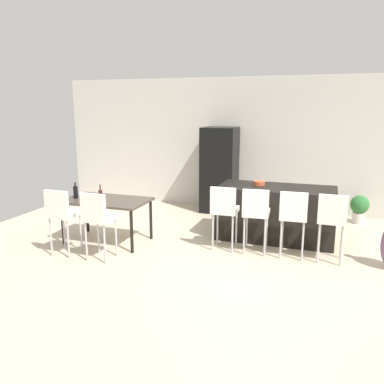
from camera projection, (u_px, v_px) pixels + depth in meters
The scene contains 16 objects.
ground_plane at pixel (247, 252), 6.27m from camera, with size 10.00×10.00×0.00m, color beige.
back_wall at pixel (274, 145), 8.50m from camera, with size 10.00×0.12×2.90m, color beige.
kitchen_island at pixel (276, 213), 6.85m from camera, with size 1.96×0.91×0.92m, color black.
bar_chair_left at pixel (224, 208), 6.25m from camera, with size 0.41×0.41×1.05m.
bar_chair_middle at pixel (256, 211), 6.09m from camera, with size 0.42×0.42×1.05m.
bar_chair_right at pixel (293, 214), 5.91m from camera, with size 0.41×0.41×1.05m.
bar_chair_far at pixel (332, 217), 5.74m from camera, with size 0.41×0.41×1.05m.
dining_table at pixel (107, 203), 6.65m from camera, with size 1.41×0.84×0.74m.
dining_chair_near at pixel (62, 212), 6.02m from camera, with size 0.41×0.41×1.05m.
dining_chair_far at pixel (98, 215), 5.82m from camera, with size 0.41×0.41×1.05m.
wine_bottle_far at pixel (101, 196), 6.41m from camera, with size 0.06×0.06×0.30m.
wine_bottle_corner at pixel (76, 192), 6.71m from camera, with size 0.08×0.08×0.27m.
wine_glass_left at pixel (99, 193), 6.56m from camera, with size 0.07×0.07×0.17m.
refrigerator at pixel (220, 170), 8.56m from camera, with size 0.72×0.68×1.84m, color black.
fruit_bowl at pixel (259, 183), 6.92m from camera, with size 0.20×0.20×0.07m, color #C6512D.
potted_plant at pixel (359, 207), 7.77m from camera, with size 0.36×0.36×0.56m.
Camera 1 is at (1.09, -5.89, 2.28)m, focal length 36.83 mm.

